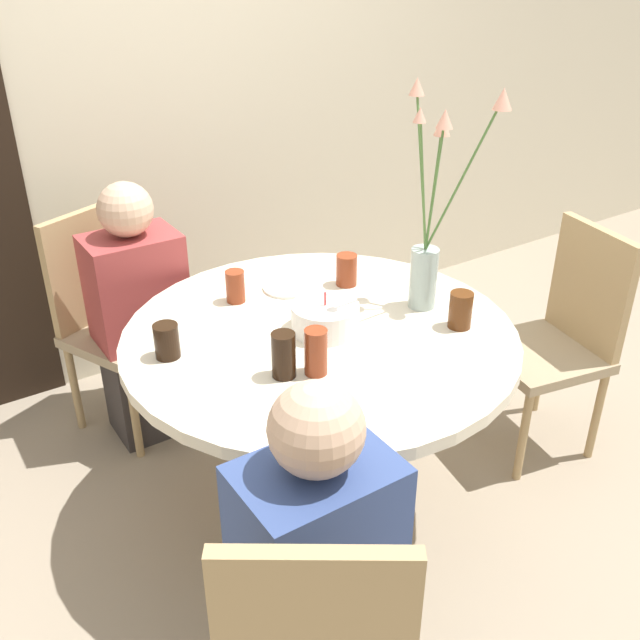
{
  "coord_description": "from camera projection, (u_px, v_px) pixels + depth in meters",
  "views": [
    {
      "loc": [
        -1.08,
        -1.64,
        1.82
      ],
      "look_at": [
        0.0,
        0.0,
        0.75
      ],
      "focal_mm": 40.0,
      "sensor_mm": 36.0,
      "label": 1
    }
  ],
  "objects": [
    {
      "name": "wall_back",
      "position": [
        145.0,
        76.0,
        2.93
      ],
      "size": [
        8.0,
        0.05,
        2.6
      ],
      "color": "beige",
      "rests_on": "ground_plane"
    },
    {
      "name": "person_guest",
      "position": [
        141.0,
        323.0,
        2.75
      ],
      "size": [
        0.34,
        0.24,
        1.05
      ],
      "color": "#383333",
      "rests_on": "ground_plane"
    },
    {
      "name": "dining_table",
      "position": [
        320.0,
        366.0,
        2.32
      ],
      "size": [
        1.25,
        1.25,
        0.71
      ],
      "color": "beige",
      "rests_on": "ground_plane"
    },
    {
      "name": "side_plate",
      "position": [
        287.0,
        288.0,
        2.52
      ],
      "size": [
        0.17,
        0.17,
        0.01
      ],
      "color": "silver",
      "rests_on": "dining_table"
    },
    {
      "name": "drink_glass_0",
      "position": [
        235.0,
        286.0,
        2.41
      ],
      "size": [
        0.07,
        0.07,
        0.11
      ],
      "color": "maroon",
      "rests_on": "dining_table"
    },
    {
      "name": "birthday_cake",
      "position": [
        325.0,
        318.0,
        2.24
      ],
      "size": [
        0.21,
        0.21,
        0.14
      ],
      "color": "white",
      "rests_on": "dining_table"
    },
    {
      "name": "drink_glass_3",
      "position": [
        167.0,
        341.0,
        2.09
      ],
      "size": [
        0.08,
        0.08,
        0.11
      ],
      "color": "black",
      "rests_on": "dining_table"
    },
    {
      "name": "flower_vase",
      "position": [
        432.0,
        229.0,
        2.29
      ],
      "size": [
        0.34,
        0.33,
        0.72
      ],
      "color": "#9EB2AD",
      "rests_on": "dining_table"
    },
    {
      "name": "person_woman",
      "position": [
        317.0,
        590.0,
        1.63
      ],
      "size": [
        0.34,
        0.24,
        1.05
      ],
      "color": "#383333",
      "rests_on": "ground_plane"
    },
    {
      "name": "drink_glass_4",
      "position": [
        316.0,
        352.0,
        2.01
      ],
      "size": [
        0.07,
        0.07,
        0.14
      ],
      "color": "maroon",
      "rests_on": "dining_table"
    },
    {
      "name": "chair_left_flank",
      "position": [
        112.0,
        311.0,
        2.83
      ],
      "size": [
        0.53,
        0.53,
        0.89
      ],
      "rotation": [
        0.0,
        0.0,
        0.41
      ],
      "color": "#9E896B",
      "rests_on": "ground_plane"
    },
    {
      "name": "drink_glass_2",
      "position": [
        284.0,
        355.0,
        2.0
      ],
      "size": [
        0.07,
        0.07,
        0.14
      ],
      "color": "black",
      "rests_on": "dining_table"
    },
    {
      "name": "drink_glass_1",
      "position": [
        461.0,
        310.0,
        2.25
      ],
      "size": [
        0.07,
        0.07,
        0.12
      ],
      "color": "#51280F",
      "rests_on": "dining_table"
    },
    {
      "name": "drink_glass_5",
      "position": [
        347.0,
        270.0,
        2.53
      ],
      "size": [
        0.07,
        0.07,
        0.11
      ],
      "color": "maroon",
      "rests_on": "dining_table"
    },
    {
      "name": "chair_near_front",
      "position": [
        561.0,
        331.0,
        2.69
      ],
      "size": [
        0.47,
        0.47,
        0.89
      ],
      "rotation": [
        0.0,
        0.0,
        4.52
      ],
      "color": "#9E896B",
      "rests_on": "ground_plane"
    },
    {
      "name": "ground_plane",
      "position": [
        320.0,
        500.0,
        2.59
      ],
      "size": [
        16.0,
        16.0,
        0.0
      ],
      "primitive_type": "plane",
      "color": "gray"
    }
  ]
}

